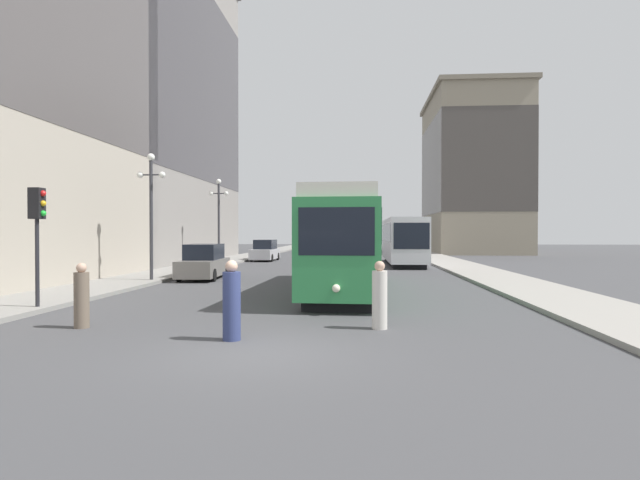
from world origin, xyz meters
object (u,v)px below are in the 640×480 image
Objects in this scene: parked_car_left_mid at (204,263)px; pedestrian_crossing_near at (232,303)px; transit_bus at (403,239)px; streetcar at (349,240)px; pedestrian_crossing_far at (380,297)px; traffic_light_near_left at (37,215)px; parked_car_left_near at (265,251)px; lamp_post_left_near at (151,198)px; lamp_post_left_far at (219,209)px; pedestrian_on_sidewalk at (82,298)px.

parked_car_left_mid is 15.84m from pedestrian_crossing_near.
parked_car_left_mid is (-11.43, -13.20, -1.10)m from transit_bus.
streetcar is 8.00× the size of pedestrian_crossing_far.
streetcar reaches higher than traffic_light_near_left.
parked_car_left_mid reaches higher than pedestrian_crossing_far.
streetcar is at bearing -69.31° from parked_car_left_near.
parked_car_left_near is 19.99m from lamp_post_left_near.
pedestrian_crossing_near is 0.49× the size of traffic_light_near_left.
lamp_post_left_near is at bearing -34.74° from pedestrian_crossing_far.
traffic_light_near_left is 20.95m from lamp_post_left_far.
parked_car_left_near is 1.27× the size of traffic_light_near_left.
streetcar is at bearing -34.99° from parked_car_left_mid.
parked_car_left_near is 2.71× the size of pedestrian_crossing_far.
parked_car_left_near is 0.75× the size of lamp_post_left_far.
pedestrian_crossing_near is at bearing -73.77° from lamp_post_left_far.
parked_car_left_near reaches higher than pedestrian_crossing_far.
parked_car_left_near is 17.41m from parked_car_left_mid.
parked_car_left_mid is at bearing -45.29° from pedestrian_crossing_far.
transit_bus is 2.51× the size of parked_car_left_mid.
lamp_post_left_far is (-10.50, 22.97, 3.32)m from pedestrian_crossing_far.
traffic_light_near_left is at bearing -143.08° from streetcar.
lamp_post_left_far is at bearing 97.80° from parked_car_left_mid.
pedestrian_crossing_near is at bearing 37.56° from pedestrian_crossing_far.
transit_bus is at bearing 61.82° from traffic_light_near_left.
lamp_post_left_near is (-1.90, -2.22, 3.25)m from parked_car_left_mid.
parked_car_left_near is 0.76× the size of lamp_post_left_near.
lamp_post_left_far reaches higher than pedestrian_crossing_near.
lamp_post_left_near is at bearing -19.42° from pedestrian_crossing_near.
traffic_light_near_left is at bearing -101.81° from parked_car_left_mid.
streetcar is at bearing -102.15° from transit_bus.
parked_car_left_near is at bearing -39.56° from pedestrian_crossing_near.
pedestrian_crossing_near is 1.09× the size of pedestrian_on_sidewalk.
lamp_post_left_near reaches higher than parked_car_left_mid.
traffic_light_near_left is (-1.68, -28.68, 2.09)m from parked_car_left_near.
lamp_post_left_far is (-1.90, 9.65, 3.27)m from parked_car_left_mid.
pedestrian_on_sidewalk is at bearing -86.32° from parked_car_left_near.
lamp_post_left_near is (-3.02, 11.55, 3.33)m from pedestrian_on_sidewalk.
pedestrian_crossing_near is (-2.39, -10.22, -1.27)m from streetcar.
streetcar is at bearing 35.08° from traffic_light_near_left.
lamp_post_left_far is at bearing -102.13° from parked_car_left_near.
pedestrian_crossing_near is 14.95m from lamp_post_left_near.
traffic_light_near_left is at bearing 145.48° from pedestrian_on_sidewalk.
streetcar is 17.36m from lamp_post_left_far.
lamp_post_left_far is at bearing 104.65° from pedestrian_on_sidewalk.
pedestrian_crossing_near is (-6.17, -28.14, -1.11)m from transit_bus.
pedestrian_crossing_near is 8.13m from traffic_light_near_left.
streetcar reaches higher than parked_car_left_near.
pedestrian_crossing_near is at bearing -101.33° from streetcar.
lamp_post_left_far is at bearing 90.60° from traffic_light_near_left.
parked_car_left_near is 32.77m from pedestrian_crossing_near.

